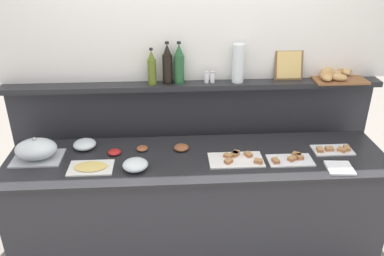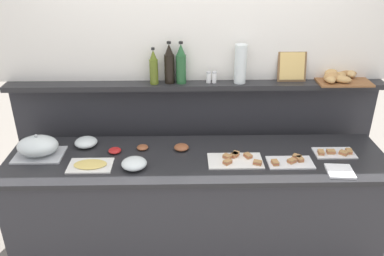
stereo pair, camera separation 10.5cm
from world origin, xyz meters
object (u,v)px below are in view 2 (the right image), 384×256
at_px(cold_cuts_platter, 90,165).
at_px(wine_bottle_green, 181,65).
at_px(condiment_bowl_teal, 115,151).
at_px(napkin_stack, 340,171).
at_px(sandwich_platter_side, 290,162).
at_px(bread_basket, 339,77).
at_px(salt_shaker, 209,77).
at_px(condiment_bowl_cream, 181,147).
at_px(sandwich_platter_rear, 335,153).
at_px(glass_bowl_large, 134,164).
at_px(sandwich_platter_front, 236,160).
at_px(condiment_bowl_dark, 142,147).
at_px(wine_bottle_dark, 169,65).
at_px(glass_bowl_medium, 86,143).
at_px(framed_picture, 292,66).
at_px(olive_oil_bottle, 154,68).
at_px(water_carafe, 240,64).
at_px(serving_cloche, 38,147).
at_px(pepper_shaker, 214,77).

xyz_separation_m(cold_cuts_platter, wine_bottle_green, (0.62, 0.54, 0.53)).
bearing_deg(condiment_bowl_teal, napkin_stack, -10.99).
height_order(sandwich_platter_side, condiment_bowl_teal, sandwich_platter_side).
bearing_deg(sandwich_platter_side, bread_basket, 49.57).
bearing_deg(salt_shaker, condiment_bowl_cream, -123.23).
height_order(sandwich_platter_rear, glass_bowl_large, glass_bowl_large).
height_order(sandwich_platter_front, condiment_bowl_dark, sandwich_platter_front).
distance_m(wine_bottle_dark, salt_shaker, 0.31).
distance_m(glass_bowl_medium, condiment_bowl_dark, 0.43).
bearing_deg(framed_picture, wine_bottle_green, -177.54).
height_order(olive_oil_bottle, wine_bottle_dark, wine_bottle_dark).
bearing_deg(condiment_bowl_teal, condiment_bowl_cream, 3.99).
height_order(cold_cuts_platter, condiment_bowl_dark, condiment_bowl_dark).
height_order(condiment_bowl_teal, water_carafe, water_carafe).
relative_size(sandwich_platter_rear, sandwich_platter_front, 0.76).
bearing_deg(wine_bottle_green, cold_cuts_platter, -138.92).
xyz_separation_m(sandwich_platter_front, sandwich_platter_side, (0.37, -0.03, 0.00)).
bearing_deg(glass_bowl_medium, wine_bottle_dark, 22.62).
relative_size(sandwich_platter_rear, framed_picture, 1.23).
xyz_separation_m(sandwich_platter_side, napkin_stack, (0.30, -0.13, -0.00)).
relative_size(condiment_bowl_cream, napkin_stack, 0.63).
bearing_deg(sandwich_platter_rear, condiment_bowl_teal, 177.96).
bearing_deg(cold_cuts_platter, salt_shaker, 33.06).
bearing_deg(water_carafe, condiment_bowl_teal, -159.15).
xyz_separation_m(glass_bowl_medium, condiment_bowl_cream, (0.71, -0.07, -0.01)).
distance_m(serving_cloche, bread_basket, 2.28).
relative_size(sandwich_platter_rear, glass_bowl_large, 1.67).
relative_size(sandwich_platter_front, olive_oil_bottle, 1.37).
distance_m(glass_bowl_large, olive_oil_bottle, 0.75).
height_order(glass_bowl_medium, napkin_stack, glass_bowl_medium).
bearing_deg(sandwich_platter_side, glass_bowl_large, -177.85).
relative_size(condiment_bowl_dark, bread_basket, 0.21).
height_order(glass_bowl_medium, pepper_shaker, pepper_shaker).
bearing_deg(sandwich_platter_side, framed_picture, 80.52).
distance_m(olive_oil_bottle, wine_bottle_green, 0.20).
xyz_separation_m(wine_bottle_dark, salt_shaker, (0.29, -0.01, -0.10)).
relative_size(cold_cuts_platter, condiment_bowl_teal, 3.24).
bearing_deg(condiment_bowl_cream, water_carafe, 35.61).
xyz_separation_m(condiment_bowl_cream, napkin_stack, (1.05, -0.33, -0.01)).
relative_size(napkin_stack, bread_basket, 0.43).
xyz_separation_m(condiment_bowl_cream, wine_bottle_green, (0.00, 0.32, 0.52)).
bearing_deg(pepper_shaker, condiment_bowl_dark, -150.27).
bearing_deg(condiment_bowl_dark, framed_picture, 17.03).
relative_size(condiment_bowl_cream, wine_bottle_green, 0.34).
relative_size(condiment_bowl_cream, water_carafe, 0.37).
bearing_deg(glass_bowl_medium, water_carafe, 12.36).
distance_m(sandwich_platter_rear, framed_picture, 0.72).
bearing_deg(glass_bowl_large, wine_bottle_green, 60.61).
height_order(condiment_bowl_cream, napkin_stack, condiment_bowl_cream).
distance_m(cold_cuts_platter, wine_bottle_green, 0.98).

